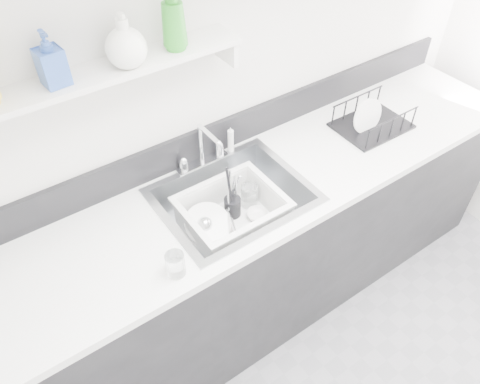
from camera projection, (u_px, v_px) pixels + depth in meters
room_shell at (442, 155)px, 1.00m from camera, size 3.50×3.00×2.60m
counter_run at (234, 262)px, 2.32m from camera, size 3.20×0.62×0.92m
backsplash at (196, 145)px, 2.12m from camera, size 3.20×0.02×0.16m
sink at (234, 210)px, 2.07m from camera, size 0.64×0.52×0.20m
faucet at (203, 155)px, 2.11m from camera, size 0.26×0.18×0.23m
side_sprayer at (231, 140)px, 2.17m from camera, size 0.03×0.03×0.14m
wall_shelf at (108, 73)px, 1.58m from camera, size 1.00×0.16×0.12m
wash_tub at (232, 214)px, 2.04m from camera, size 0.45×0.38×0.17m
plate_stack at (209, 227)px, 2.04m from camera, size 0.25×0.24×0.10m
utensil_cup at (232, 205)px, 2.10m from camera, size 0.08×0.08×0.26m
ladle at (220, 225)px, 2.04m from camera, size 0.28×0.19×0.08m
tumbler_in_tub at (249, 195)px, 2.14m from camera, size 0.10×0.10×0.11m
tumbler_counter at (175, 264)px, 1.68m from camera, size 0.09×0.09×0.10m
dish_rack at (373, 116)px, 2.32m from camera, size 0.37×0.28×0.13m
bowl_small at (257, 215)px, 2.11m from camera, size 0.12×0.12×0.03m
soap_bottle_b at (50, 58)px, 1.44m from camera, size 0.09×0.09×0.18m
soap_bottle_c at (125, 40)px, 1.52m from camera, size 0.18×0.18×0.18m
soap_bottle_d at (173, 17)px, 1.59m from camera, size 0.10×0.10×0.23m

